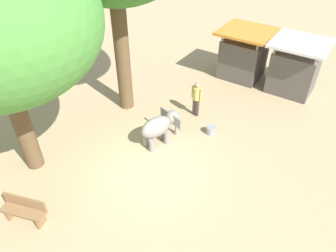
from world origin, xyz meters
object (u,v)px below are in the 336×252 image
Objects in this scene: feed_bucket at (211,130)px; person_handler at (196,97)px; wooden_bench at (25,209)px; market_stall_white at (294,70)px; elephant at (160,126)px; market_stall_orange at (243,56)px.

person_handler is at bearing 145.83° from feed_bucket.
market_stall_white is at bearing -127.36° from wooden_bench.
elephant is 0.71× the size of market_stall_orange.
market_stall_white is (4.34, 12.04, 0.67)m from wooden_bench.
person_handler reaches higher than elephant.
market_stall_white is at bearing 72.35° from feed_bucket.
wooden_bench reaches higher than feed_bucket.
market_stall_white is 7.00× the size of feed_bucket.
market_stall_white reaches higher than wooden_bench.
elephant is 7.49m from market_stall_white.
elephant is at bearing -114.09° from market_stall_white.
wooden_bench is 0.58× the size of market_stall_white.
feed_bucket is (-1.66, -5.21, -0.98)m from market_stall_white.
person_handler is (0.23, 2.41, 0.16)m from elephant.
elephant is at bearing -93.80° from market_stall_orange.
person_handler is 1.11× the size of wooden_bench.
market_stall_white is at bearing 153.73° from person_handler.
market_stall_orange reaches higher than elephant.
elephant is 4.99× the size of feed_bucket.
market_stall_white is at bearing -7.08° from elephant.
person_handler is 1.61m from feed_bucket.
market_stall_orange is at bearing 13.21° from elephant.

